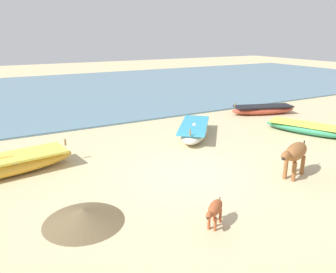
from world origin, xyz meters
TOP-DOWN VIEW (x-y plane):
  - ground at (0.00, 0.00)m, footprint 80.00×80.00m
  - sea_water at (0.00, 16.10)m, footprint 60.00×20.00m
  - fishing_boat_0 at (7.29, 4.48)m, footprint 3.42×1.87m
  - fishing_boat_3 at (-4.74, 2.51)m, footprint 4.21×1.63m
  - fishing_boat_4 at (6.41, 0.99)m, footprint 2.22×3.60m
  - fishing_boat_5 at (2.13, 3.00)m, footprint 2.87×3.21m
  - cow_adult_brown at (2.46, -1.59)m, footprint 1.50×0.80m
  - calf_near_rust at (-1.01, -2.54)m, footprint 0.78×0.63m
  - debris_pile_0 at (-3.37, -1.04)m, footprint 1.93×1.93m

SIDE VIEW (x-z plane):
  - ground at x=0.00m, z-range 0.00..0.00m
  - sea_water at x=0.00m, z-range 0.00..0.08m
  - debris_pile_0 at x=-3.37m, z-range 0.00..0.32m
  - fishing_boat_4 at x=6.41m, z-range -0.08..0.54m
  - fishing_boat_0 at x=7.29m, z-range -0.08..0.56m
  - fishing_boat_5 at x=2.13m, z-range -0.08..0.63m
  - fishing_boat_3 at x=-4.74m, z-range -0.08..0.66m
  - calf_near_rust at x=-1.01m, z-range 0.12..0.68m
  - cow_adult_brown at x=2.46m, z-range 0.22..1.21m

